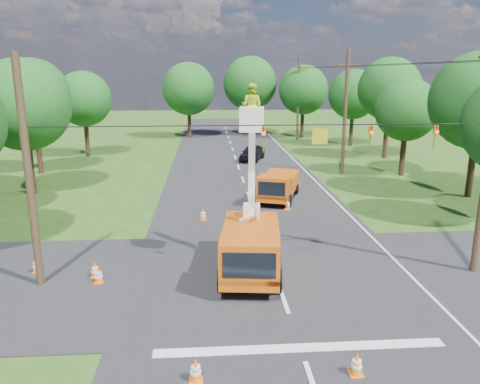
{
  "coord_description": "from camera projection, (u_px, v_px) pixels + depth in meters",
  "views": [
    {
      "loc": [
        -2.75,
        -15.74,
        8.27
      ],
      "look_at": [
        -1.2,
        6.23,
        2.6
      ],
      "focal_mm": 35.0,
      "sensor_mm": 36.0,
      "label": 1
    }
  ],
  "objects": [
    {
      "name": "bucket_truck",
      "position": [
        251.0,
        236.0,
        19.44
      ],
      "size": [
        2.97,
        6.3,
        7.85
      ],
      "rotation": [
        0.0,
        0.0,
        -0.11
      ],
      "color": "#C34F0D",
      "rests_on": "ground"
    },
    {
      "name": "tree_far_a",
      "position": [
        189.0,
        89.0,
        59.05
      ],
      "size": [
        6.6,
        6.6,
        9.5
      ],
      "color": "#382616",
      "rests_on": "ground"
    },
    {
      "name": "traffic_cone_4",
      "position": [
        99.0,
        275.0,
        18.78
      ],
      "size": [
        0.38,
        0.38,
        0.71
      ],
      "color": "orange",
      "rests_on": "ground"
    },
    {
      "name": "traffic_cone_5",
      "position": [
        95.0,
        270.0,
        19.26
      ],
      "size": [
        0.38,
        0.38,
        0.71
      ],
      "color": "orange",
      "rests_on": "ground"
    },
    {
      "name": "tree_left_d",
      "position": [
        24.0,
        105.0,
        31.33
      ],
      "size": [
        6.2,
        6.2,
        9.24
      ],
      "color": "#382616",
      "rests_on": "ground"
    },
    {
      "name": "pole_right_far",
      "position": [
        298.0,
        98.0,
        57.34
      ],
      "size": [
        1.8,
        0.3,
        10.0
      ],
      "color": "#4C3823",
      "rests_on": "ground"
    },
    {
      "name": "road_main",
      "position": [
        243.0,
        180.0,
        36.78
      ],
      "size": [
        12.0,
        100.0,
        0.06
      ],
      "primitive_type": "cube",
      "color": "black",
      "rests_on": "ground"
    },
    {
      "name": "ground",
      "position": [
        243.0,
        180.0,
        36.78
      ],
      "size": [
        140.0,
        140.0,
        0.0
      ],
      "primitive_type": "plane",
      "color": "#264B16",
      "rests_on": "ground"
    },
    {
      "name": "traffic_cone_1",
      "position": [
        357.0,
        364.0,
        13.05
      ],
      "size": [
        0.38,
        0.38,
        0.71
      ],
      "color": "orange",
      "rests_on": "ground"
    },
    {
      "name": "signal_span",
      "position": [
        336.0,
        136.0,
        18.07
      ],
      "size": [
        18.0,
        0.29,
        1.07
      ],
      "color": "black",
      "rests_on": "ground"
    },
    {
      "name": "tree_left_f",
      "position": [
        84.0,
        99.0,
        45.95
      ],
      "size": [
        5.4,
        5.4,
        8.4
      ],
      "color": "#382616",
      "rests_on": "ground"
    },
    {
      "name": "tree_right_e",
      "position": [
        353.0,
        94.0,
        52.69
      ],
      "size": [
        5.6,
        5.6,
        8.63
      ],
      "color": "#382616",
      "rests_on": "ground"
    },
    {
      "name": "tree_far_c",
      "position": [
        303.0,
        90.0,
        59.1
      ],
      "size": [
        6.2,
        6.2,
        9.18
      ],
      "color": "#382616",
      "rests_on": "ground"
    },
    {
      "name": "pole_right_mid",
      "position": [
        345.0,
        112.0,
        38.02
      ],
      "size": [
        1.8,
        0.3,
        10.0
      ],
      "color": "#4C3823",
      "rests_on": "ground"
    },
    {
      "name": "tree_right_c",
      "position": [
        407.0,
        110.0,
        37.32
      ],
      "size": [
        5.0,
        5.0,
        7.83
      ],
      "color": "#382616",
      "rests_on": "ground"
    },
    {
      "name": "edge_line",
      "position": [
        313.0,
        179.0,
        37.16
      ],
      "size": [
        0.12,
        90.0,
        0.02
      ],
      "primitive_type": "cube",
      "color": "silver",
      "rests_on": "ground"
    },
    {
      "name": "pole_left",
      "position": [
        29.0,
        175.0,
        17.62
      ],
      "size": [
        0.3,
        0.3,
        9.0
      ],
      "color": "#4C3823",
      "rests_on": "ground"
    },
    {
      "name": "traffic_cone_2",
      "position": [
        273.0,
        224.0,
        25.08
      ],
      "size": [
        0.38,
        0.38,
        0.71
      ],
      "color": "orange",
      "rests_on": "ground"
    },
    {
      "name": "tree_left_e",
      "position": [
        33.0,
        95.0,
        37.88
      ],
      "size": [
        5.8,
        5.8,
        9.41
      ],
      "color": "#382616",
      "rests_on": "ground"
    },
    {
      "name": "road_cross",
      "position": [
        276.0,
        277.0,
        19.39
      ],
      "size": [
        56.0,
        10.0,
        0.07
      ],
      "primitive_type": "cube",
      "color": "black",
      "rests_on": "ground"
    },
    {
      "name": "traffic_cone_6",
      "position": [
        37.0,
        265.0,
        19.73
      ],
      "size": [
        0.38,
        0.38,
        0.71
      ],
      "color": "orange",
      "rests_on": "ground"
    },
    {
      "name": "traffic_cone_0",
      "position": [
        196.0,
        370.0,
        12.78
      ],
      "size": [
        0.38,
        0.38,
        0.71
      ],
      "color": "orange",
      "rests_on": "ground"
    },
    {
      "name": "traffic_cone_7",
      "position": [
        298.0,
        182.0,
        34.65
      ],
      "size": [
        0.38,
        0.38,
        0.71
      ],
      "color": "orange",
      "rests_on": "ground"
    },
    {
      "name": "traffic_cone_3",
      "position": [
        287.0,
        204.0,
        28.82
      ],
      "size": [
        0.38,
        0.38,
        0.71
      ],
      "color": "orange",
      "rests_on": "ground"
    },
    {
      "name": "distant_car",
      "position": [
        252.0,
        153.0,
        44.86
      ],
      "size": [
        3.13,
        4.64,
        1.47
      ],
      "primitive_type": "imported",
      "rotation": [
        0.0,
        0.0,
        -0.36
      ],
      "color": "black",
      "rests_on": "ground"
    },
    {
      "name": "second_truck",
      "position": [
        278.0,
        185.0,
        30.81
      ],
      "size": [
        3.53,
        5.64,
        1.99
      ],
      "rotation": [
        0.0,
        0.0,
        -0.32
      ],
      "color": "#C34F0D",
      "rests_on": "ground"
    },
    {
      "name": "tree_right_b",
      "position": [
        480.0,
        101.0,
        30.4
      ],
      "size": [
        6.4,
        6.4,
        9.65
      ],
      "color": "#382616",
      "rests_on": "ground"
    },
    {
      "name": "traffic_cone_8",
      "position": [
        203.0,
        214.0,
        26.77
      ],
      "size": [
        0.38,
        0.38,
        0.71
      ],
      "color": "orange",
      "rests_on": "ground"
    },
    {
      "name": "ground_worker",
      "position": [
        242.0,
        241.0,
        20.93
      ],
      "size": [
        0.78,
        0.8,
        1.85
      ],
      "primitive_type": "imported",
      "rotation": [
        0.0,
        0.0,
        0.86
      ],
      "color": "orange",
      "rests_on": "ground"
    },
    {
      "name": "stop_bar",
      "position": [
        300.0,
        349.0,
        14.37
      ],
      "size": [
        9.0,
        0.45,
        0.02
      ],
      "primitive_type": "cube",
      "color": "silver",
      "rests_on": "ground"
    },
    {
      "name": "tree_right_d",
      "position": [
        390.0,
        89.0,
        44.81
      ],
      "size": [
        6.0,
        6.0,
        9.7
      ],
      "color": "#382616",
      "rests_on": "ground"
    },
    {
      "name": "tree_far_b",
      "position": [
        250.0,
        83.0,
        61.37
      ],
      "size": [
        7.0,
        7.0,
        10.32
      ],
      "color": "#382616",
      "rests_on": "ground"
    }
  ]
}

